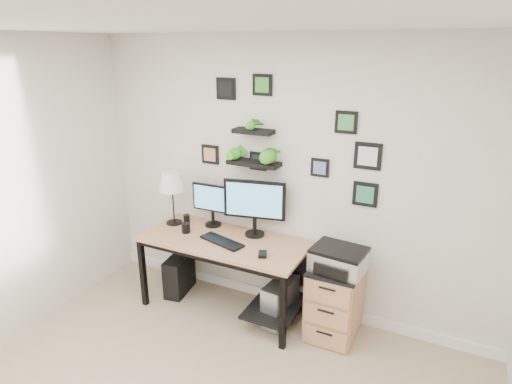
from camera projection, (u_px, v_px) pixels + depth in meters
The scene contains 14 objects.
room at pixel (284, 297), 4.36m from camera, with size 4.00×4.00×4.00m.
desk at pixel (228, 250), 4.09m from camera, with size 1.60×0.70×0.75m.
monitor_left at pixel (212, 202), 4.27m from camera, with size 0.43×0.17×0.44m.
monitor_right at pixel (254, 203), 4.02m from camera, with size 0.59×0.23×0.55m.
keyboard at pixel (222, 241), 3.97m from camera, with size 0.46×0.15×0.02m, color black.
mouse at pixel (263, 254), 3.71m from camera, with size 0.07×0.11×0.03m, color black.
table_lamp at pixel (172, 183), 4.27m from camera, with size 0.27×0.27×0.54m.
mug at pixel (186, 228), 4.17m from camera, with size 0.08×0.08×0.09m, color black.
pen_cup at pixel (187, 219), 4.41m from camera, with size 0.07×0.07×0.08m, color black.
pc_tower_black at pixel (179, 274), 4.50m from camera, with size 0.18×0.41×0.41m, color black.
pc_tower_grey at pixel (280, 302), 4.00m from camera, with size 0.23×0.44×0.42m.
file_cabinet at pixel (334, 301), 3.80m from camera, with size 0.43×0.53×0.67m.
printer at pixel (339, 259), 3.62m from camera, with size 0.47×0.39×0.20m.
wall_decor at pixel (264, 143), 3.88m from camera, with size 1.76×0.18×1.08m.
Camera 1 is at (1.42, -1.53, 2.48)m, focal length 30.00 mm.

